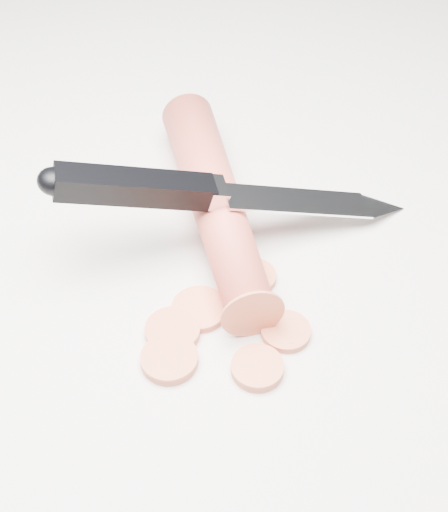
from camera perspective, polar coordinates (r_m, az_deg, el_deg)
ground at (r=0.52m, az=-1.78°, el=-0.39°), size 2.40×2.40×0.00m
carrot at (r=0.53m, az=-0.70°, el=4.45°), size 0.10×0.22×0.04m
carrot_slice_0 at (r=0.45m, az=2.68°, el=-8.93°), size 0.03×0.03×0.01m
carrot_slice_1 at (r=0.50m, az=2.36°, el=-1.68°), size 0.03×0.03×0.01m
carrot_slice_2 at (r=0.47m, az=4.96°, el=-6.03°), size 0.03×0.03×0.01m
carrot_slice_3 at (r=0.46m, az=-4.40°, el=-8.23°), size 0.04×0.04×0.01m
carrot_slice_4 at (r=0.48m, az=-1.99°, el=-4.27°), size 0.04×0.04×0.01m
carrot_slice_5 at (r=0.47m, az=-4.14°, el=-5.99°), size 0.04×0.04×0.01m
kitchen_knife at (r=0.51m, az=1.04°, el=5.29°), size 0.27×0.10×0.09m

